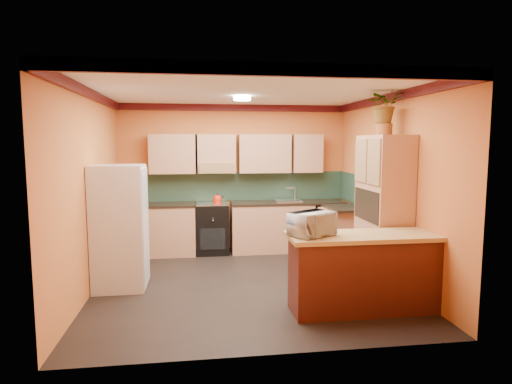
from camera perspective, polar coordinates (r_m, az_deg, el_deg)
room_shell at (r=6.21m, az=-1.33°, el=7.41°), size 4.24×4.24×2.72m
base_cabinets_back at (r=7.89m, az=-1.32°, el=-4.82°), size 3.65×0.60×0.88m
countertop_back at (r=7.81m, az=-1.33°, el=-1.51°), size 3.65×0.62×0.04m
stove at (r=7.84m, az=-5.88°, el=-4.82°), size 0.58×0.58×0.91m
kettle at (r=7.71m, az=-5.17°, el=-0.90°), size 0.23×0.23×0.18m
sink at (r=7.93m, az=4.24°, el=-1.15°), size 0.48×0.40×0.03m
base_cabinets_right at (r=7.48m, az=11.78°, el=-5.59°), size 0.60×0.80×0.88m
countertop_right at (r=7.40m, az=11.86°, el=-2.10°), size 0.62×0.80×0.04m
fridge at (r=6.16m, az=-17.73°, el=-4.48°), size 0.68×0.66×1.70m
pantry at (r=6.16m, az=16.56°, el=-2.54°), size 0.48×0.90×2.10m
fern_pot at (r=6.14m, az=16.71°, el=8.01°), size 0.22×0.22×0.16m
fern at (r=6.16m, az=16.81°, el=11.13°), size 0.54×0.49×0.51m
breakfast_bar at (r=5.34m, az=14.56°, el=-10.58°), size 1.80×0.55×0.88m
bar_top at (r=5.23m, az=14.70°, el=-5.70°), size 1.90×0.65×0.05m
microwave at (r=4.97m, az=7.46°, el=-4.24°), size 0.60×0.55×0.28m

